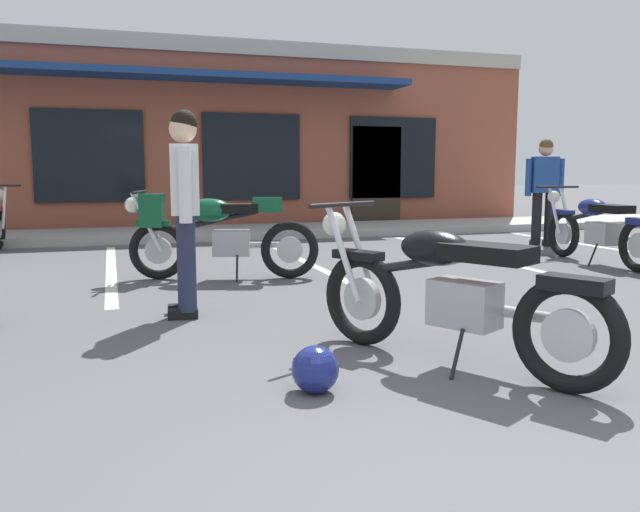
% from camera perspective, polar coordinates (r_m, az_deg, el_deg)
% --- Properties ---
extents(ground_plane, '(80.00, 80.00, 0.00)m').
position_cam_1_polar(ground_plane, '(5.15, -3.95, -5.96)').
color(ground_plane, '#515154').
extents(sidewalk_kerb, '(22.00, 1.80, 0.14)m').
position_cam_1_polar(sidewalk_kerb, '(11.93, -11.93, 1.93)').
color(sidewalk_kerb, '#A8A59E').
rests_on(sidewalk_kerb, ground_plane).
extents(brick_storefront_building, '(15.27, 7.05, 3.72)m').
position_cam_1_polar(brick_storefront_building, '(16.10, -13.65, 9.68)').
color(brick_storefront_building, brown).
rests_on(brick_storefront_building, ground_plane).
extents(painted_stall_lines, '(12.26, 4.80, 0.01)m').
position_cam_1_polar(painted_stall_lines, '(8.39, -9.40, -0.78)').
color(painted_stall_lines, silver).
rests_on(painted_stall_lines, ground_plane).
extents(motorcycle_foreground_classic, '(1.27, 1.91, 0.98)m').
position_cam_1_polar(motorcycle_foreground_classic, '(4.08, 11.25, -3.03)').
color(motorcycle_foreground_classic, black).
rests_on(motorcycle_foreground_classic, ground_plane).
extents(motorcycle_red_sportbike, '(0.66, 2.11, 0.98)m').
position_cam_1_polar(motorcycle_red_sportbike, '(9.09, 23.00, 2.27)').
color(motorcycle_red_sportbike, black).
rests_on(motorcycle_red_sportbike, ground_plane).
extents(motorcycle_black_cruiser, '(2.07, 0.87, 0.98)m').
position_cam_1_polar(motorcycle_black_cruiser, '(7.28, -9.26, 2.13)').
color(motorcycle_black_cruiser, black).
rests_on(motorcycle_black_cruiser, ground_plane).
extents(person_in_black_shirt, '(0.30, 0.61, 1.68)m').
position_cam_1_polar(person_in_black_shirt, '(5.42, -11.69, 4.74)').
color(person_in_black_shirt, black).
rests_on(person_in_black_shirt, ground_plane).
extents(person_in_shorts_foreground, '(0.60, 0.36, 1.68)m').
position_cam_1_polar(person_in_shorts_foreground, '(10.87, 18.94, 5.81)').
color(person_in_shorts_foreground, black).
rests_on(person_in_shorts_foreground, ground_plane).
extents(helmet_on_pavement, '(0.26, 0.26, 0.26)m').
position_cam_1_polar(helmet_on_pavement, '(3.59, -0.43, -9.83)').
color(helmet_on_pavement, navy).
rests_on(helmet_on_pavement, ground_plane).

